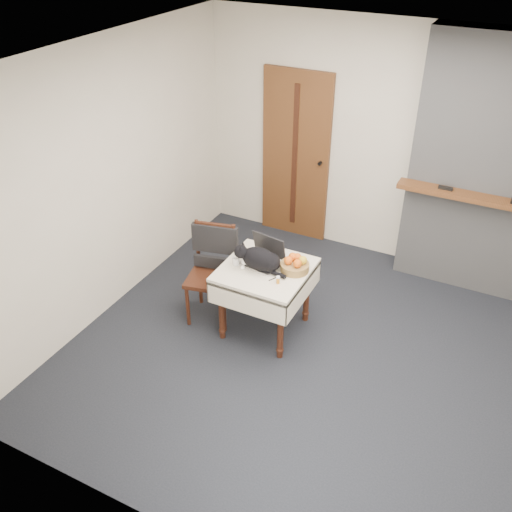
# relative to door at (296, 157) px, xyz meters

# --- Properties ---
(ground) EXTENTS (4.50, 4.50, 0.00)m
(ground) POSITION_rel_door_xyz_m (1.20, -1.97, -1.00)
(ground) COLOR black
(ground) RESTS_ON ground
(room_shell) EXTENTS (4.52, 4.01, 2.61)m
(room_shell) POSITION_rel_door_xyz_m (1.20, -1.51, 0.76)
(room_shell) COLOR beige
(room_shell) RESTS_ON ground
(door) EXTENTS (0.82, 0.10, 2.00)m
(door) POSITION_rel_door_xyz_m (0.00, 0.00, 0.00)
(door) COLOR brown
(door) RESTS_ON ground
(chimney) EXTENTS (1.62, 0.48, 2.60)m
(chimney) POSITION_rel_door_xyz_m (2.10, -0.13, 0.30)
(chimney) COLOR gray
(chimney) RESTS_ON ground
(side_table) EXTENTS (0.78, 0.78, 0.70)m
(side_table) POSITION_rel_door_xyz_m (0.51, -1.83, -0.41)
(side_table) COLOR #3E1F11
(side_table) RESTS_ON ground
(laptop) EXTENTS (0.39, 0.34, 0.26)m
(laptop) POSITION_rel_door_xyz_m (0.45, -1.75, -0.24)
(laptop) COLOR #B7B7BC
(laptop) RESTS_ON side_table
(cat) EXTENTS (0.52, 0.27, 0.25)m
(cat) POSITION_rel_door_xyz_m (0.48, -1.87, -0.19)
(cat) COLOR black
(cat) RESTS_ON side_table
(cream_jar) EXTENTS (0.07, 0.07, 0.08)m
(cream_jar) POSITION_rel_door_xyz_m (0.24, -1.90, -0.26)
(cream_jar) COLOR silver
(cream_jar) RESTS_ON side_table
(pill_bottle) EXTENTS (0.03, 0.03, 0.07)m
(pill_bottle) POSITION_rel_door_xyz_m (0.71, -2.00, -0.26)
(pill_bottle) COLOR #B16B15
(pill_bottle) RESTS_ON side_table
(fruit_basket) EXTENTS (0.26, 0.26, 0.15)m
(fruit_basket) POSITION_rel_door_xyz_m (0.76, -1.74, -0.24)
(fruit_basket) COLOR olive
(fruit_basket) RESTS_ON side_table
(desk_clutter) EXTENTS (0.12, 0.12, 0.01)m
(desk_clutter) POSITION_rel_door_xyz_m (0.70, -1.83, -0.30)
(desk_clutter) COLOR black
(desk_clutter) RESTS_ON side_table
(chair) EXTENTS (0.52, 0.51, 0.97)m
(chair) POSITION_rel_door_xyz_m (-0.06, -1.80, -0.38)
(chair) COLOR #3E1F11
(chair) RESTS_ON ground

